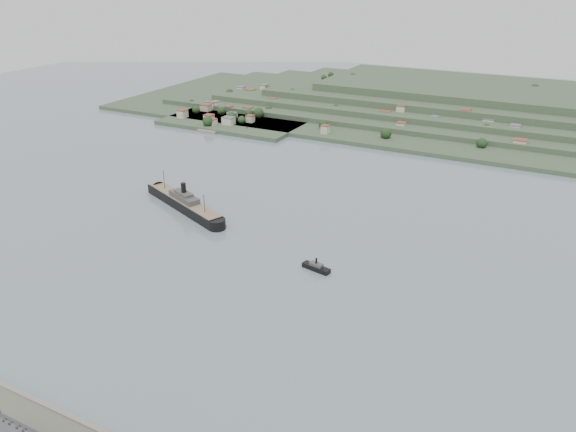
% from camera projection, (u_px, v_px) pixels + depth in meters
% --- Properties ---
extents(ground, '(1400.00, 1400.00, 0.00)m').
position_uv_depth(ground, '(296.00, 263.00, 323.66)').
color(ground, slate).
rests_on(ground, ground).
extents(far_peninsula, '(760.00, 309.00, 30.00)m').
position_uv_depth(far_peninsula, '(477.00, 108.00, 625.30)').
color(far_peninsula, '#334830').
rests_on(far_peninsula, ground).
extents(steamship, '(92.93, 47.55, 23.58)m').
position_uv_depth(steamship, '(182.00, 202.00, 396.19)').
color(steamship, black).
rests_on(steamship, ground).
extents(tugboat, '(17.56, 7.68, 7.65)m').
position_uv_depth(tugboat, '(316.00, 267.00, 315.21)').
color(tugboat, black).
rests_on(tugboat, ground).
extents(ferry_west, '(17.70, 6.18, 6.52)m').
position_uv_depth(ferry_west, '(247.00, 131.00, 576.90)').
color(ferry_west, black).
rests_on(ferry_west, ground).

